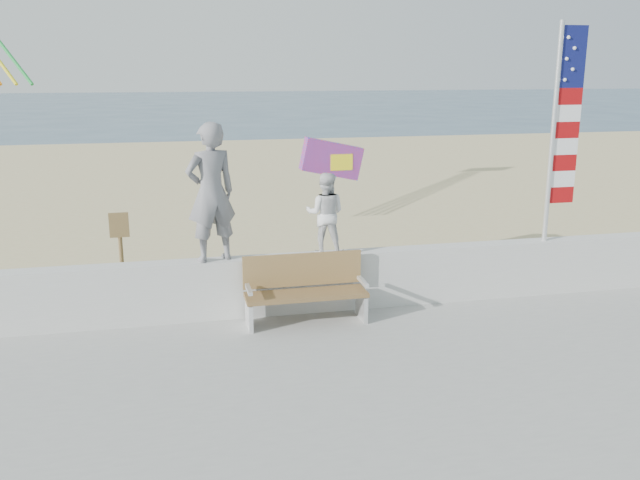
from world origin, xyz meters
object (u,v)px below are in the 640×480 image
(flag, at_px, (561,124))
(bench, at_px, (305,288))
(adult, at_px, (211,193))
(child, at_px, (325,214))

(flag, bearing_deg, bench, -173.95)
(adult, distance_m, bench, 1.97)
(child, relative_size, bench, 0.70)
(bench, distance_m, flag, 4.88)
(adult, relative_size, flag, 0.58)
(child, relative_size, flag, 0.36)
(child, bearing_deg, adult, 19.58)
(child, height_order, flag, flag)
(adult, bearing_deg, child, 162.36)
(bench, bearing_deg, adult, 160.69)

